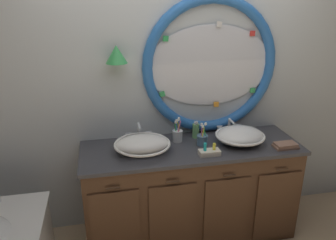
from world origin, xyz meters
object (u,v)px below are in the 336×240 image
(sink_basin_left, at_px, (142,144))
(toothbrush_holder_left, at_px, (177,135))
(toiletry_basket, at_px, (209,152))
(soap_dispenser, at_px, (196,130))
(sink_basin_right, at_px, (240,136))
(folded_hand_towel, at_px, (285,145))
(toothbrush_holder_right, at_px, (202,139))

(sink_basin_left, xyz_separation_m, toothbrush_holder_left, (0.32, 0.15, -0.01))
(toiletry_basket, bearing_deg, soap_dispenser, 91.72)
(sink_basin_right, distance_m, folded_hand_towel, 0.37)
(toothbrush_holder_right, xyz_separation_m, soap_dispenser, (-0.01, 0.16, 0.02))
(sink_basin_right, xyz_separation_m, toothbrush_holder_right, (-0.32, 0.03, -0.02))
(sink_basin_left, bearing_deg, soap_dispenser, 21.27)
(folded_hand_towel, bearing_deg, toothbrush_holder_left, 160.12)
(toiletry_basket, bearing_deg, toothbrush_holder_left, 121.51)
(toothbrush_holder_right, relative_size, toiletry_basket, 1.21)
(toothbrush_holder_left, bearing_deg, toothbrush_holder_right, -31.29)
(sink_basin_left, relative_size, toothbrush_holder_right, 2.25)
(soap_dispenser, height_order, toiletry_basket, soap_dispenser)
(soap_dispenser, bearing_deg, toothbrush_holder_right, -86.19)
(sink_basin_left, relative_size, toiletry_basket, 2.72)
(sink_basin_right, xyz_separation_m, toothbrush_holder_left, (-0.50, 0.15, -0.01))
(sink_basin_left, bearing_deg, toothbrush_holder_left, 24.41)
(toothbrush_holder_left, bearing_deg, toiletry_basket, -58.49)
(soap_dispenser, distance_m, folded_hand_towel, 0.75)
(toothbrush_holder_left, distance_m, toiletry_basket, 0.36)
(soap_dispenser, relative_size, toiletry_basket, 0.94)
(soap_dispenser, distance_m, toiletry_basket, 0.35)
(sink_basin_right, bearing_deg, toothbrush_holder_right, 174.15)
(soap_dispenser, xyz_separation_m, toiletry_basket, (0.01, -0.35, -0.04))
(sink_basin_left, xyz_separation_m, soap_dispenser, (0.49, 0.19, -0.00))
(sink_basin_left, xyz_separation_m, toiletry_basket, (0.51, -0.16, -0.04))
(sink_basin_right, distance_m, toothbrush_holder_left, 0.52)
(sink_basin_left, relative_size, sink_basin_right, 1.08)
(toothbrush_holder_left, height_order, soap_dispenser, toothbrush_holder_left)
(sink_basin_right, relative_size, toothbrush_holder_right, 2.07)
(soap_dispenser, bearing_deg, sink_basin_right, -30.39)
(toothbrush_holder_right, relative_size, soap_dispenser, 1.29)
(toothbrush_holder_right, height_order, folded_hand_towel, toothbrush_holder_right)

